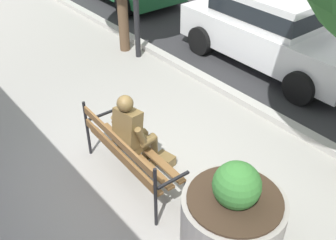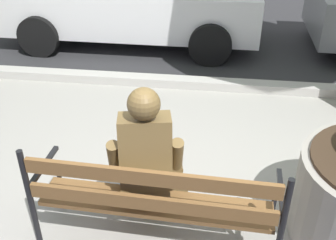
{
  "view_description": "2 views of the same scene",
  "coord_description": "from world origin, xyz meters",
  "px_view_note": "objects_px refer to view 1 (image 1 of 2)",
  "views": [
    {
      "loc": [
        3.37,
        -2.1,
        3.99
      ],
      "look_at": [
        -0.17,
        0.79,
        0.75
      ],
      "focal_mm": 42.07,
      "sensor_mm": 36.0,
      "label": 1
    },
    {
      "loc": [
        0.21,
        -2.1,
        2.54
      ],
      "look_at": [
        -0.17,
        0.79,
        0.75
      ],
      "focal_mm": 43.73,
      "sensor_mm": 36.0,
      "label": 2
    }
  ],
  "objects_px": {
    "concrete_planter": "(232,217)",
    "park_bench": "(128,151)",
    "parked_car_white": "(274,26)",
    "bronze_statue_seated": "(136,135)"
  },
  "relations": [
    {
      "from": "concrete_planter",
      "to": "park_bench",
      "type": "bearing_deg",
      "value": -168.73
    },
    {
      "from": "bronze_statue_seated",
      "to": "park_bench",
      "type": "bearing_deg",
      "value": -68.86
    },
    {
      "from": "park_bench",
      "to": "bronze_statue_seated",
      "type": "height_order",
      "value": "bronze_statue_seated"
    },
    {
      "from": "bronze_statue_seated",
      "to": "concrete_planter",
      "type": "relative_size",
      "value": 1.11
    },
    {
      "from": "park_bench",
      "to": "bronze_statue_seated",
      "type": "bearing_deg",
      "value": 111.14
    },
    {
      "from": "park_bench",
      "to": "concrete_planter",
      "type": "distance_m",
      "value": 1.68
    },
    {
      "from": "concrete_planter",
      "to": "parked_car_white",
      "type": "relative_size",
      "value": 0.3
    },
    {
      "from": "concrete_planter",
      "to": "parked_car_white",
      "type": "distance_m",
      "value": 4.99
    },
    {
      "from": "bronze_statue_seated",
      "to": "parked_car_white",
      "type": "height_order",
      "value": "parked_car_white"
    },
    {
      "from": "concrete_planter",
      "to": "parked_car_white",
      "type": "xyz_separation_m",
      "value": [
        -2.76,
        4.14,
        0.39
      ]
    }
  ]
}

